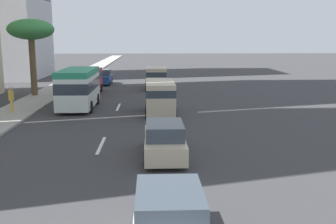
{
  "coord_description": "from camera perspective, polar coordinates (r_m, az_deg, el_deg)",
  "views": [
    {
      "loc": [
        -4.7,
        -2.46,
        5.23
      ],
      "look_at": [
        17.28,
        -3.44,
        1.12
      ],
      "focal_mm": 42.65,
      "sensor_mm": 36.0,
      "label": 1
    }
  ],
  "objects": [
    {
      "name": "sidewalk_right",
      "position": [
        37.78,
        -17.16,
        2.27
      ],
      "size": [
        162.0,
        2.96,
        0.15
      ],
      "primitive_type": "cube",
      "color": "#9E9B93",
      "rests_on": "ground_plane"
    },
    {
      "name": "car_second",
      "position": [
        17.71,
        -0.51,
        -4.07
      ],
      "size": [
        4.51,
        1.83,
        1.57
      ],
      "color": "beige",
      "rests_on": "ground_plane"
    },
    {
      "name": "pedestrian_near_lamp",
      "position": [
        29.32,
        -21.49,
        1.83
      ],
      "size": [
        0.37,
        0.3,
        1.78
      ],
      "rotation": [
        0.0,
        0.0,
        6.02
      ],
      "color": "gold",
      "rests_on": "sidewalk_right"
    },
    {
      "name": "lane_stripe_far",
      "position": [
        30.68,
        -7.11,
        0.7
      ],
      "size": [
        3.2,
        0.16,
        0.01
      ],
      "primitive_type": "cube",
      "color": "silver",
      "rests_on": "ground_plane"
    },
    {
      "name": "minibus_fourth",
      "position": [
        30.47,
        -12.65,
        3.51
      ],
      "size": [
        6.3,
        2.44,
        2.93
      ],
      "rotation": [
        0.0,
        0.0,
        3.14
      ],
      "color": "silver",
      "rests_on": "ground_plane"
    },
    {
      "name": "ground_plane",
      "position": [
        36.65,
        -6.37,
        2.32
      ],
      "size": [
        198.0,
        198.0,
        0.0
      ],
      "primitive_type": "plane",
      "color": "#38383A"
    },
    {
      "name": "van_sixth",
      "position": [
        38.6,
        -11.22,
        4.55
      ],
      "size": [
        5.24,
        2.06,
        2.27
      ],
      "rotation": [
        0.0,
        0.0,
        3.14
      ],
      "color": "#A51E1E",
      "rests_on": "ground_plane"
    },
    {
      "name": "car_fifth",
      "position": [
        45.99,
        -9.32,
        4.91
      ],
      "size": [
        4.04,
        1.93,
        1.69
      ],
      "rotation": [
        0.0,
        0.0,
        3.14
      ],
      "color": "#1E478C",
      "rests_on": "ground_plane"
    },
    {
      "name": "van_seventh",
      "position": [
        27.74,
        -1.12,
        2.42
      ],
      "size": [
        4.94,
        2.06,
        2.24
      ],
      "color": "beige",
      "rests_on": "ground_plane"
    },
    {
      "name": "palm_tree",
      "position": [
        37.56,
        -19.01,
        10.87
      ],
      "size": [
        4.02,
        4.02,
        6.7
      ],
      "color": "brown",
      "rests_on": "sidewalk_right"
    },
    {
      "name": "lane_stripe_mid",
      "position": [
        20.0,
        -9.55,
        -4.7
      ],
      "size": [
        3.2,
        0.16,
        0.01
      ],
      "primitive_type": "cube",
      "color": "silver",
      "rests_on": "ground_plane"
    },
    {
      "name": "van_third",
      "position": [
        41.23,
        -1.74,
        5.1
      ],
      "size": [
        4.93,
        2.16,
        2.25
      ],
      "color": "beige",
      "rests_on": "ground_plane"
    },
    {
      "name": "car_lead",
      "position": [
        10.05,
        0.18,
        -15.56
      ],
      "size": [
        4.1,
        1.81,
        1.7
      ],
      "color": "white",
      "rests_on": "ground_plane"
    }
  ]
}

